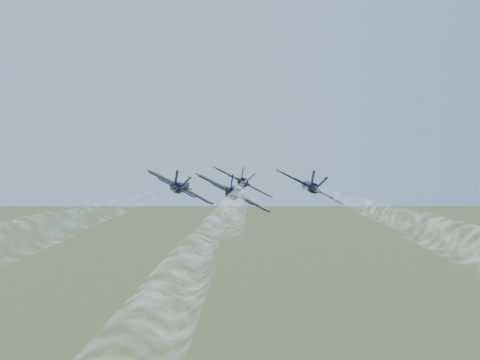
{
  "coord_description": "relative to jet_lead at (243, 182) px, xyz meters",
  "views": [
    {
      "loc": [
        -4.06,
        -105.84,
        105.33
      ],
      "look_at": [
        1.61,
        -0.45,
        98.77
      ],
      "focal_mm": 45.0,
      "sensor_mm": 36.0,
      "label": 1
    }
  ],
  "objects": [
    {
      "name": "jet_left",
      "position": [
        -11.55,
        -11.97,
        0.0
      ],
      "size": [
        11.73,
        16.65,
        5.91
      ],
      "rotation": [
        0.0,
        0.48,
        -0.08
      ],
      "color": "black"
    },
    {
      "name": "jet_lead",
      "position": [
        0.0,
        0.0,
        0.0
      ],
      "size": [
        11.73,
        16.65,
        5.91
      ],
      "rotation": [
        0.0,
        0.48,
        -0.08
      ],
      "color": "black"
    },
    {
      "name": "jet_slot",
      "position": [
        -2.95,
        -24.31,
        0.0
      ],
      "size": [
        11.73,
        16.65,
        5.91
      ],
      "rotation": [
        0.0,
        0.48,
        -0.08
      ],
      "color": "black"
    },
    {
      "name": "smoke_trail_left",
      "position": [
        -16.03,
        -69.28,
        0.03
      ],
      "size": [
        8.01,
        77.11,
        2.77
      ],
      "rotation": [
        0.0,
        0.48,
        -0.08
      ],
      "color": "white"
    },
    {
      "name": "smoke_trail_right",
      "position": [
        6.22,
        -71.01,
        0.03
      ],
      "size": [
        8.01,
        77.11,
        2.77
      ],
      "rotation": [
        0.0,
        0.48,
        -0.08
      ],
      "color": "white"
    },
    {
      "name": "smoke_trail_slot",
      "position": [
        -7.43,
        -81.61,
        0.03
      ],
      "size": [
        8.01,
        77.11,
        2.77
      ],
      "rotation": [
        0.0,
        0.48,
        -0.08
      ],
      "color": "white"
    },
    {
      "name": "smoke_trail_lead",
      "position": [
        -4.48,
        -57.31,
        0.03
      ],
      "size": [
        8.01,
        77.11,
        2.77
      ],
      "rotation": [
        0.0,
        0.48,
        -0.08
      ],
      "color": "white"
    },
    {
      "name": "jet_right",
      "position": [
        10.7,
        -13.7,
        0.0
      ],
      "size": [
        11.73,
        16.65,
        5.91
      ],
      "rotation": [
        0.0,
        0.48,
        -0.08
      ],
      "color": "black"
    }
  ]
}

